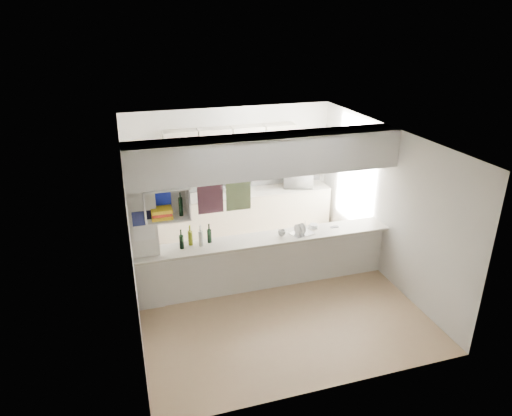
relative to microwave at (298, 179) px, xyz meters
name	(u,v)px	position (x,y,z in m)	size (l,w,h in m)	color
floor	(266,286)	(-1.38, -2.10, -1.09)	(4.80, 4.80, 0.00)	tan
ceiling	(268,135)	(-1.38, -2.10, 1.51)	(4.80, 4.80, 0.00)	white
wall_back	(230,171)	(-1.38, 0.30, 0.21)	(4.20, 4.20, 0.00)	silver
wall_left	(130,233)	(-3.48, -2.10, 0.21)	(4.80, 4.80, 0.00)	silver
wall_right	(384,202)	(0.72, -2.10, 0.21)	(4.80, 4.80, 0.00)	silver
servery_partition	(256,196)	(-1.56, -2.10, 0.57)	(4.20, 0.50, 2.60)	silver
cubby_shelf	(165,205)	(-2.95, -2.16, 0.62)	(0.65, 0.35, 0.50)	white
kitchen_run	(242,196)	(-1.22, 0.04, -0.26)	(3.60, 0.63, 2.24)	beige
microwave	(298,179)	(0.00, 0.00, 0.00)	(0.60, 0.41, 0.33)	white
bowl	(301,170)	(0.04, -0.03, 0.20)	(0.27, 0.27, 0.07)	#0E1B9D
dish_rack	(302,229)	(-0.79, -2.13, -0.09)	(0.42, 0.35, 0.19)	silver
cup	(282,233)	(-1.13, -2.13, -0.10)	(0.12, 0.12, 0.10)	white
wine_bottles	(196,238)	(-2.52, -2.03, -0.04)	(0.52, 0.15, 0.35)	black
plastic_tubs	(315,226)	(-0.48, -1.99, -0.13)	(0.49, 0.17, 0.07)	silver
utensil_jar	(214,191)	(-1.80, 0.05, -0.09)	(0.11, 0.11, 0.15)	black
knife_block	(230,187)	(-1.44, 0.08, -0.06)	(0.11, 0.09, 0.22)	brown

